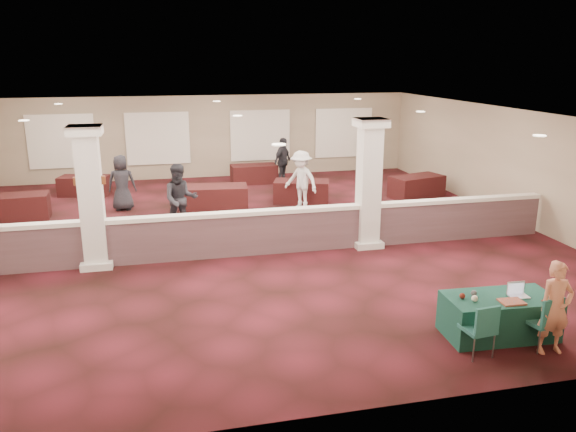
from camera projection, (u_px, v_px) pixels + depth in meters
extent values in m
plane|color=#481219|center=(240.00, 236.00, 14.98)|extent=(16.00, 16.00, 0.00)
cube|color=gray|center=(210.00, 137.00, 22.05)|extent=(16.00, 0.04, 3.20)
cube|color=gray|center=(329.00, 305.00, 7.04)|extent=(16.00, 0.04, 3.20)
cube|color=gray|center=(512.00, 165.00, 16.27)|extent=(0.04, 16.00, 3.20)
cube|color=white|center=(237.00, 115.00, 14.11)|extent=(16.00, 16.00, 0.02)
cube|color=#503638|center=(249.00, 235.00, 13.44)|extent=(15.60, 0.20, 1.00)
cube|color=silver|center=(248.00, 213.00, 13.29)|extent=(15.60, 0.28, 0.10)
cube|color=silver|center=(91.00, 198.00, 12.38)|extent=(0.50, 0.50, 3.20)
cube|color=silver|center=(98.00, 263.00, 12.79)|extent=(0.70, 0.70, 0.16)
cube|color=silver|center=(85.00, 130.00, 11.97)|extent=(0.72, 0.72, 0.20)
cube|color=silver|center=(369.00, 184.00, 13.79)|extent=(0.50, 0.50, 3.20)
cube|color=silver|center=(366.00, 243.00, 14.20)|extent=(0.70, 0.70, 0.16)
cube|color=silver|center=(371.00, 123.00, 13.38)|extent=(0.72, 0.72, 0.20)
cylinder|color=brown|center=(76.00, 181.00, 12.21)|extent=(0.12, 0.12, 0.18)
cylinder|color=white|center=(76.00, 181.00, 12.21)|extent=(0.09, 0.09, 0.10)
cylinder|color=brown|center=(103.00, 180.00, 12.33)|extent=(0.12, 0.12, 0.18)
cylinder|color=white|center=(103.00, 180.00, 12.33)|extent=(0.09, 0.09, 0.10)
cube|color=#0D3325|center=(499.00, 316.00, 9.54)|extent=(1.89, 1.02, 0.71)
cube|color=#205F5A|center=(540.00, 321.00, 9.14)|extent=(0.55, 0.55, 0.06)
cube|color=#205F5A|center=(553.00, 312.00, 8.88)|extent=(0.44, 0.14, 0.44)
cylinder|color=slate|center=(539.00, 342.00, 8.96)|extent=(0.03, 0.03, 0.42)
cylinder|color=slate|center=(556.00, 337.00, 9.11)|extent=(0.03, 0.03, 0.42)
cylinder|color=slate|center=(520.00, 332.00, 9.29)|extent=(0.03, 0.03, 0.42)
cylinder|color=slate|center=(537.00, 327.00, 9.45)|extent=(0.03, 0.03, 0.42)
cube|color=#205F5A|center=(477.00, 329.00, 8.90)|extent=(0.50, 0.50, 0.06)
cube|color=#205F5A|center=(487.00, 320.00, 8.64)|extent=(0.44, 0.09, 0.43)
cylinder|color=slate|center=(474.00, 350.00, 8.73)|extent=(0.03, 0.03, 0.41)
cylinder|color=slate|center=(494.00, 346.00, 8.85)|extent=(0.03, 0.03, 0.41)
cylinder|color=slate|center=(459.00, 339.00, 9.07)|extent=(0.03, 0.03, 0.41)
cylinder|color=slate|center=(479.00, 335.00, 9.19)|extent=(0.03, 0.03, 0.41)
imported|color=#DF7F61|center=(555.00, 308.00, 8.88)|extent=(0.58, 0.40, 1.54)
cube|color=black|center=(15.00, 208.00, 16.35)|extent=(1.93, 1.07, 0.76)
cube|color=black|center=(215.00, 199.00, 17.32)|extent=(2.05, 1.17, 0.80)
cube|color=black|center=(417.00, 186.00, 19.10)|extent=(1.99, 1.37, 0.73)
cube|color=black|center=(84.00, 186.00, 19.37)|extent=(1.79, 1.19, 0.66)
cube|color=black|center=(254.00, 174.00, 21.30)|extent=(1.73, 0.90, 0.69)
cube|color=black|center=(301.00, 191.00, 18.42)|extent=(1.96, 1.40, 0.72)
imported|color=black|center=(181.00, 199.00, 14.93)|extent=(0.94, 0.54, 1.91)
imported|color=silver|center=(301.00, 180.00, 17.51)|extent=(1.15, 1.25, 1.83)
imported|color=black|center=(283.00, 161.00, 20.91)|extent=(1.06, 1.08, 1.75)
imported|color=black|center=(122.00, 183.00, 17.34)|extent=(0.88, 0.51, 1.73)
cube|color=silver|center=(519.00, 296.00, 9.45)|extent=(0.33, 0.24, 0.02)
cube|color=silver|center=(516.00, 287.00, 9.52)|extent=(0.32, 0.03, 0.21)
cube|color=silver|center=(516.00, 288.00, 9.52)|extent=(0.29, 0.02, 0.18)
cube|color=#CA4620|center=(512.00, 302.00, 9.22)|extent=(0.40, 0.31, 0.03)
sphere|color=beige|center=(475.00, 298.00, 9.25)|extent=(0.11, 0.11, 0.11)
sphere|color=maroon|center=(462.00, 296.00, 9.37)|extent=(0.10, 0.10, 0.10)
sphere|color=#494A4E|center=(474.00, 293.00, 9.47)|extent=(0.10, 0.10, 0.10)
cube|color=#AE1912|center=(545.00, 300.00, 9.29)|extent=(0.12, 0.04, 0.01)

